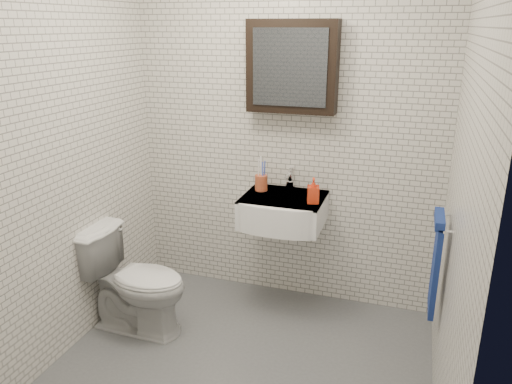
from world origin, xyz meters
TOP-DOWN VIEW (x-y plane):
  - ground at (0.00, 0.00)m, footprint 2.20×2.00m
  - room_shell at (0.00, 0.00)m, footprint 2.22×2.02m
  - washbasin at (0.05, 0.73)m, footprint 0.55×0.50m
  - faucet at (0.05, 0.93)m, footprint 0.06×0.20m
  - mirror_cabinet at (0.05, 0.93)m, footprint 0.60×0.15m
  - towel_rail at (1.04, 0.35)m, footprint 0.09×0.30m
  - toothbrush_cup at (-0.14, 0.85)m, footprint 0.11×0.11m
  - soap_bottle at (0.27, 0.71)m, footprint 0.09×0.09m
  - toilet at (-0.80, 0.20)m, footprint 0.71×0.42m

SIDE VIEW (x-z plane):
  - ground at x=0.00m, z-range 0.00..0.01m
  - toilet at x=-0.80m, z-range 0.00..0.71m
  - towel_rail at x=1.04m, z-range 0.43..1.01m
  - washbasin at x=0.05m, z-range 0.66..0.86m
  - toothbrush_cup at x=-0.14m, z-range 0.79..1.03m
  - faucet at x=0.05m, z-range 0.84..0.99m
  - soap_bottle at x=0.27m, z-range 0.85..1.02m
  - room_shell at x=0.00m, z-range 0.21..2.72m
  - mirror_cabinet at x=0.05m, z-range 1.40..2.00m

